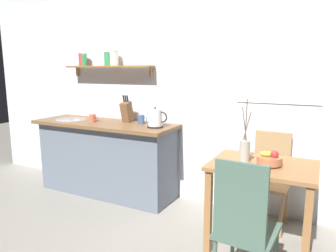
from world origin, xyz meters
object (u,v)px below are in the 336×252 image
at_px(dining_table, 262,180).
at_px(twig_vase, 245,150).
at_px(dining_chair_near, 244,224).
at_px(coffee_mug_spare, 141,119).
at_px(coffee_mug_by_sink, 93,118).
at_px(knife_block, 127,111).
at_px(electric_kettle, 155,118).
at_px(dining_chair_far, 269,174).
at_px(fruit_bowl, 270,159).

height_order(dining_table, twig_vase, twig_vase).
bearing_deg(dining_chair_near, coffee_mug_spare, 142.68).
distance_m(dining_chair_near, coffee_mug_by_sink, 2.38).
bearing_deg(knife_block, electric_kettle, -16.76).
height_order(dining_chair_far, twig_vase, twig_vase).
xyz_separation_m(dining_chair_far, fruit_bowl, (0.07, -0.52, 0.31)).
bearing_deg(coffee_mug_spare, knife_block, 174.35).
distance_m(dining_table, electric_kettle, 1.34).
xyz_separation_m(dining_chair_far, twig_vase, (-0.14, -0.51, 0.36)).
xyz_separation_m(twig_vase, knife_block, (-1.56, 0.51, 0.18)).
bearing_deg(twig_vase, coffee_mug_by_sink, 169.78).
xyz_separation_m(fruit_bowl, coffee_mug_spare, (-1.55, 0.50, 0.15)).
bearing_deg(dining_table, coffee_mug_by_sink, 170.94).
relative_size(dining_chair_near, fruit_bowl, 4.86).
bearing_deg(electric_kettle, dining_chair_near, -39.44).
distance_m(dining_chair_far, coffee_mug_spare, 1.55).
bearing_deg(dining_chair_near, dining_chair_far, 90.96).
bearing_deg(dining_chair_far, dining_table, -88.40).
bearing_deg(fruit_bowl, coffee_mug_by_sink, 170.55).
bearing_deg(twig_vase, fruit_bowl, -2.14).
xyz_separation_m(fruit_bowl, coffee_mug_by_sink, (-2.16, 0.36, 0.14)).
height_order(twig_vase, electric_kettle, twig_vase).
height_order(electric_kettle, knife_block, knife_block).
height_order(dining_chair_near, knife_block, knife_block).
bearing_deg(coffee_mug_spare, coffee_mug_by_sink, -167.23).
xyz_separation_m(dining_chair_near, coffee_mug_spare, (-1.50, 1.14, 0.44)).
bearing_deg(electric_kettle, twig_vase, -18.92).
height_order(dining_chair_far, fruit_bowl, dining_chair_far).
relative_size(dining_chair_far, twig_vase, 1.72).
distance_m(dining_table, fruit_bowl, 0.21).
height_order(twig_vase, coffee_mug_by_sink, twig_vase).
bearing_deg(fruit_bowl, knife_block, 163.55).
distance_m(twig_vase, coffee_mug_by_sink, 1.99).
bearing_deg(fruit_bowl, electric_kettle, 163.67).
bearing_deg(knife_block, dining_table, -16.20).
relative_size(fruit_bowl, twig_vase, 0.38).
height_order(dining_table, coffee_mug_spare, coffee_mug_spare).
bearing_deg(dining_chair_near, dining_table, 90.49).
height_order(dining_table, dining_chair_far, dining_chair_far).
bearing_deg(knife_block, dining_chair_near, -34.11).
bearing_deg(coffee_mug_by_sink, knife_block, 22.19).
height_order(knife_block, coffee_mug_by_sink, knife_block).
distance_m(fruit_bowl, coffee_mug_spare, 1.63).
bearing_deg(dining_chair_near, fruit_bowl, 85.76).
bearing_deg(coffee_mug_by_sink, twig_vase, -10.22).
xyz_separation_m(fruit_bowl, twig_vase, (-0.21, 0.01, 0.05)).
relative_size(dining_chair_far, coffee_mug_by_sink, 7.60).
bearing_deg(dining_table, electric_kettle, 164.02).
bearing_deg(dining_table, coffee_mug_spare, 162.32).
bearing_deg(coffee_mug_spare, dining_chair_near, -37.32).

